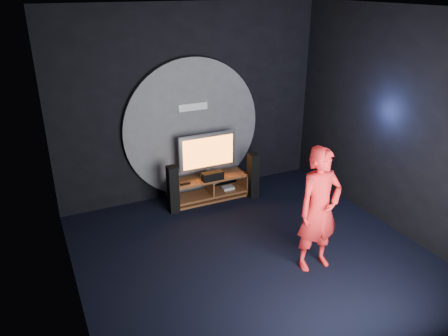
# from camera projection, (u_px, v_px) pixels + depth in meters

# --- Properties ---
(floor) EXTENTS (5.00, 5.00, 0.00)m
(floor) POSITION_uv_depth(u_px,v_px,m) (255.00, 257.00, 6.52)
(floor) COLOR black
(floor) RESTS_ON ground
(back_wall) EXTENTS (5.00, 0.04, 3.50)m
(back_wall) POSITION_uv_depth(u_px,v_px,m) (191.00, 104.00, 7.90)
(back_wall) COLOR black
(back_wall) RESTS_ON ground
(front_wall) EXTENTS (5.00, 0.04, 3.50)m
(front_wall) POSITION_uv_depth(u_px,v_px,m) (401.00, 241.00, 3.75)
(front_wall) COLOR black
(front_wall) RESTS_ON ground
(left_wall) EXTENTS (0.04, 5.00, 3.50)m
(left_wall) POSITION_uv_depth(u_px,v_px,m) (62.00, 182.00, 4.85)
(left_wall) COLOR black
(left_wall) RESTS_ON ground
(right_wall) EXTENTS (0.04, 5.00, 3.50)m
(right_wall) POSITION_uv_depth(u_px,v_px,m) (398.00, 124.00, 6.80)
(right_wall) COLOR black
(right_wall) RESTS_ON ground
(ceiling) EXTENTS (5.00, 5.00, 0.01)m
(ceiling) POSITION_uv_depth(u_px,v_px,m) (263.00, 8.00, 5.13)
(ceiling) COLOR black
(ceiling) RESTS_ON back_wall
(wall_disc_panel) EXTENTS (2.60, 0.11, 2.60)m
(wall_disc_panel) POSITION_uv_depth(u_px,v_px,m) (192.00, 128.00, 8.03)
(wall_disc_panel) COLOR #515156
(wall_disc_panel) RESTS_ON ground
(media_console) EXTENTS (1.43, 0.45, 0.45)m
(media_console) POSITION_uv_depth(u_px,v_px,m) (210.00, 189.00, 8.21)
(media_console) COLOR brown
(media_console) RESTS_ON ground
(tv) EXTENTS (1.10, 0.22, 0.82)m
(tv) POSITION_uv_depth(u_px,v_px,m) (208.00, 153.00, 7.98)
(tv) COLOR silver
(tv) RESTS_ON media_console
(center_speaker) EXTENTS (0.40, 0.15, 0.15)m
(center_speaker) POSITION_uv_depth(u_px,v_px,m) (213.00, 176.00, 7.96)
(center_speaker) COLOR black
(center_speaker) RESTS_ON media_console
(remote) EXTENTS (0.18, 0.05, 0.02)m
(remote) POSITION_uv_depth(u_px,v_px,m) (185.00, 184.00, 7.80)
(remote) COLOR black
(remote) RESTS_ON media_console
(tower_speaker_left) EXTENTS (0.17, 0.19, 0.87)m
(tower_speaker_left) POSITION_uv_depth(u_px,v_px,m) (173.00, 189.00, 7.65)
(tower_speaker_left) COLOR black
(tower_speaker_left) RESTS_ON ground
(tower_speaker_right) EXTENTS (0.17, 0.19, 0.87)m
(tower_speaker_right) POSITION_uv_depth(u_px,v_px,m) (253.00, 175.00, 8.20)
(tower_speaker_right) COLOR black
(tower_speaker_right) RESTS_ON ground
(subwoofer) EXTENTS (0.27, 0.27, 0.29)m
(subwoofer) POSITION_uv_depth(u_px,v_px,m) (250.00, 183.00, 8.55)
(subwoofer) COLOR black
(subwoofer) RESTS_ON ground
(player) EXTENTS (0.67, 0.44, 1.82)m
(player) POSITION_uv_depth(u_px,v_px,m) (319.00, 210.00, 5.99)
(player) COLOR red
(player) RESTS_ON ground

